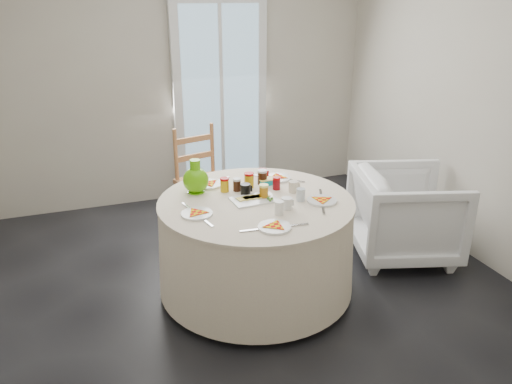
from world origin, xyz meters
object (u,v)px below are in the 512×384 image
object	(u,v)px
table	(256,245)
armchair	(405,213)
green_pitcher	(196,175)
wooden_chair	(204,183)

from	to	relation	value
table	armchair	distance (m)	1.37
table	green_pitcher	xyz separation A→B (m)	(-0.36, 0.29, 0.49)
wooden_chair	green_pitcher	bearing A→B (deg)	-120.68
table	wooden_chair	xyz separation A→B (m)	(-0.10, 1.13, 0.09)
armchair	green_pitcher	world-z (taller)	green_pitcher
wooden_chair	armchair	size ratio (longest dim) A/B	1.18
armchair	green_pitcher	xyz separation A→B (m)	(-1.73, 0.20, 0.48)
wooden_chair	green_pitcher	distance (m)	0.97
green_pitcher	table	bearing A→B (deg)	-23.95
wooden_chair	armchair	bearing A→B (deg)	-48.75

